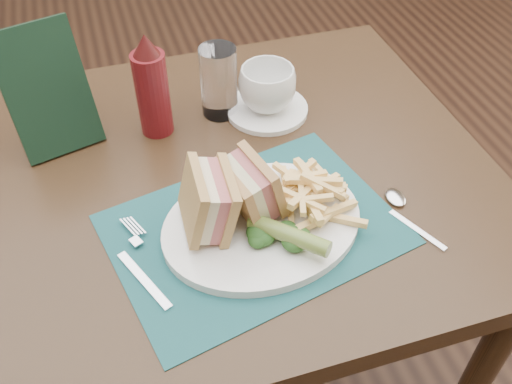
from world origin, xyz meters
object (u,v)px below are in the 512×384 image
Objects in this scene: ketchup_bottle at (151,85)px; check_presenter at (47,91)px; sandwich_half_b at (238,192)px; coffee_cup at (267,88)px; saucer at (267,109)px; plate at (262,224)px; sandwich_half_a at (193,203)px; drinking_glass at (219,82)px; placemat at (254,229)px; table_main at (225,304)px.

check_presenter is (-0.16, 0.02, 0.01)m from ketchup_bottle.
sandwich_half_b reaches higher than coffee_cup.
sandwich_half_b is 0.29m from saucer.
saucer is at bearing 61.16° from plate.
drinking_glass is (0.11, 0.28, -0.00)m from sandwich_half_a.
check_presenter is (-0.26, 0.29, 0.10)m from placemat.
saucer is (0.13, 0.13, 0.38)m from table_main.
coffee_cup is (0.11, 0.27, 0.05)m from placemat.
placemat is at bearing -71.57° from ketchup_bottle.
plate is 0.41m from check_presenter.
sandwich_half_b is at bearing -88.10° from table_main.
check_presenter reaches higher than sandwich_half_b.
check_presenter is (-0.36, 0.02, 0.10)m from saucer.
saucer reaches higher than table_main.
placemat is (0.02, -0.14, 0.38)m from table_main.
sandwich_half_b is 0.28m from coffee_cup.
sandwich_half_a is 0.32m from coffee_cup.
saucer is 1.47× the size of coffee_cup.
saucer is 0.10m from drinking_glass.
ketchup_bottle is 0.87× the size of check_presenter.
drinking_glass is at bearing 163.70° from coffee_cup.
saucer is at bearing 45.89° from table_main.
check_presenter is at bearing 131.21° from placemat.
coffee_cup is 0.55× the size of ketchup_bottle.
ketchup_bottle is (-0.09, 0.28, 0.09)m from placemat.
placemat is 0.11m from sandwich_half_a.
plate is 0.31m from ketchup_bottle.
saucer is at bearing -16.30° from drinking_glass.
check_presenter is (-0.24, 0.28, 0.04)m from sandwich_half_b.
saucer is at bearing 56.00° from sandwich_half_a.
sandwich_half_b is 0.44× the size of check_presenter.
sandwich_half_a is at bearing 171.20° from placemat.
plate is at bearing -4.68° from placemat.
plate is 0.11m from sandwich_half_a.
saucer is at bearing 0.00° from coffee_cup.
table_main is 0.46m from sandwich_half_b.
sandwich_half_b is at bearing 6.85° from sandwich_half_a.
coffee_cup is at bearing 45.89° from table_main.
saucer is at bearing 50.01° from sandwich_half_b.
sandwich_half_b is 0.92× the size of coffee_cup.
coffee_cup reaches higher than table_main.
drinking_glass reaches higher than table_main.
coffee_cup reaches higher than saucer.
sandwich_half_b is at bearing 134.27° from placemat.
ketchup_bottle reaches higher than drinking_glass.
sandwich_half_a is (-0.10, 0.01, 0.06)m from plate.
sandwich_half_b is at bearing 138.06° from plate.
sandwich_half_a is 1.07× the size of sandwich_half_b.
plate is 0.29m from saucer.
ketchup_bottle is (-0.10, 0.28, 0.08)m from plate.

